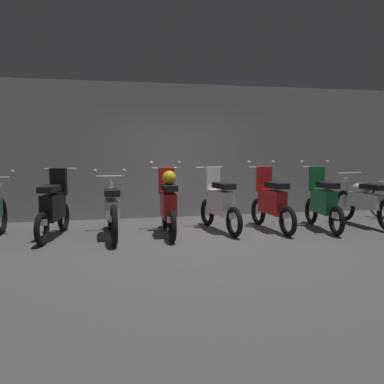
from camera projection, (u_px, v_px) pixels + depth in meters
The scene contains 9 objects.
ground_plane at pixel (203, 241), 6.60m from camera, with size 80.00×80.00×0.00m, color #565451.
back_wall at pixel (176, 151), 9.01m from camera, with size 16.00×0.30×2.93m, color gray.
motorbike_slot_1 at pixel (54, 207), 6.83m from camera, with size 0.57×1.67×1.18m.
motorbike_slot_2 at pixel (112, 209), 6.87m from camera, with size 0.59×1.95×1.15m.
motorbike_slot_3 at pixel (168, 203), 7.04m from camera, with size 0.59×1.68×1.29m.
motorbike_slot_4 at pixel (219, 203), 7.39m from camera, with size 0.56×1.67×1.18m.
motorbike_slot_5 at pixel (271, 202), 7.48m from camera, with size 0.59×1.68×1.29m.
motorbike_slot_6 at pixel (323, 201), 7.56m from camera, with size 0.59×1.68×1.29m.
motorbike_slot_7 at pixel (365, 201), 7.85m from camera, with size 0.56×1.95×1.03m.
Camera 1 is at (-1.54, -6.30, 1.49)m, focal length 37.52 mm.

